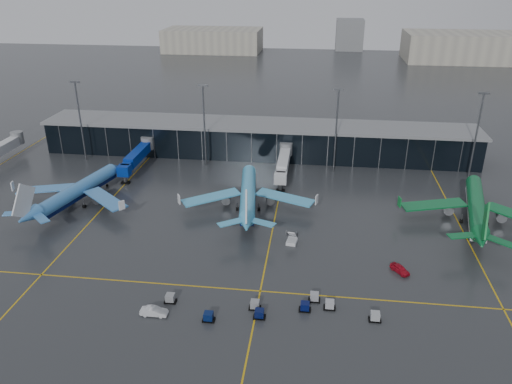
# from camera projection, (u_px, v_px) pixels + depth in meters

# --- Properties ---
(ground) EXTENTS (600.00, 600.00, 0.00)m
(ground) POSITION_uv_depth(u_px,v_px,m) (224.00, 248.00, 111.26)
(ground) COLOR #282B2D
(ground) RESTS_ON ground
(terminal_pier) EXTENTS (142.00, 17.00, 10.70)m
(terminal_pier) POSITION_uv_depth(u_px,v_px,m) (258.00, 139.00, 165.07)
(terminal_pier) COLOR black
(terminal_pier) RESTS_ON ground
(jet_bridges) EXTENTS (94.00, 27.50, 7.20)m
(jet_bridges) POSITION_uv_depth(u_px,v_px,m) (136.00, 156.00, 152.24)
(jet_bridges) COLOR #595B60
(jet_bridges) RESTS_ON ground
(flood_masts) EXTENTS (203.00, 0.50, 25.50)m
(flood_masts) POSITION_uv_depth(u_px,v_px,m) (269.00, 125.00, 150.19)
(flood_masts) COLOR #595B60
(flood_masts) RESTS_ON ground
(distant_hangars) EXTENTS (260.00, 71.00, 22.00)m
(distant_hangars) POSITION_uv_depth(u_px,v_px,m) (366.00, 43.00, 346.06)
(distant_hangars) COLOR #B2AD99
(distant_hangars) RESTS_ON ground
(taxi_lines) EXTENTS (220.00, 120.00, 0.02)m
(taxi_lines) POSITION_uv_depth(u_px,v_px,m) (273.00, 228.00, 119.70)
(taxi_lines) COLOR gold
(taxi_lines) RESTS_ON ground
(airliner_arkefly) EXTENTS (43.40, 47.08, 12.35)m
(airliner_arkefly) POSITION_uv_depth(u_px,v_px,m) (77.00, 182.00, 129.85)
(airliner_arkefly) COLOR #3D81C9
(airliner_arkefly) RESTS_ON ground
(airliner_klm_near) EXTENTS (40.45, 44.79, 12.53)m
(airliner_klm_near) POSITION_uv_depth(u_px,v_px,m) (248.00, 185.00, 127.77)
(airliner_klm_near) COLOR #43ABDE
(airliner_klm_near) RESTS_ON ground
(airliner_aer_lingus) EXTENTS (45.41, 49.39, 13.06)m
(airliner_aer_lingus) POSITION_uv_depth(u_px,v_px,m) (478.00, 197.00, 120.50)
(airliner_aer_lingus) COLOR #0C6530
(airliner_aer_lingus) RESTS_ON ground
(baggage_carts) EXTENTS (39.69, 9.64, 1.70)m
(baggage_carts) POSITION_uv_depth(u_px,v_px,m) (277.00, 308.00, 90.67)
(baggage_carts) COLOR black
(baggage_carts) RESTS_ON ground
(mobile_airstair) EXTENTS (2.64, 3.49, 3.45)m
(mobile_airstair) POSITION_uv_depth(u_px,v_px,m) (292.00, 240.00, 113.12)
(mobile_airstair) COLOR silver
(mobile_airstair) RESTS_ON ground
(service_van_red) EXTENTS (4.18, 4.83, 1.57)m
(service_van_red) POSITION_uv_depth(u_px,v_px,m) (400.00, 269.00, 102.21)
(service_van_red) COLOR #B50D1F
(service_van_red) RESTS_ON ground
(service_van_white) EXTENTS (4.94, 1.73, 1.63)m
(service_van_white) POSITION_uv_depth(u_px,v_px,m) (154.00, 311.00, 89.59)
(service_van_white) COLOR silver
(service_van_white) RESTS_ON ground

